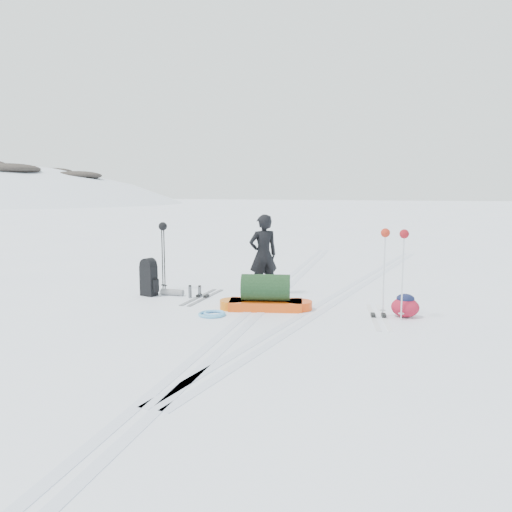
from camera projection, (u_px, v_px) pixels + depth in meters
The scene contains 13 objects.
ground at pixel (265, 303), 9.79m from camera, with size 200.00×200.00×0.00m, color white.
ski_tracks at pixel (305, 296), 10.41m from camera, with size 3.38×17.97×0.01m.
skier at pixel (263, 255), 10.47m from camera, with size 0.62×0.41×1.71m, color black.
pulk_sled at pixel (266, 296), 9.28m from camera, with size 1.80×0.91×0.66m.
expedition_rucksack at pixel (152, 278), 10.47m from camera, with size 0.88×0.40×0.80m.
ski_poles_black at pixel (163, 235), 10.93m from camera, with size 0.21×0.19×1.52m.
ski_poles_silver at pixel (394, 244), 8.49m from camera, with size 0.47×0.28×1.56m.
touring_skis_grey at pixel (203, 297), 10.33m from camera, with size 0.27×1.67×0.06m.
touring_skis_white at pixel (378, 317), 8.71m from camera, with size 0.64×1.84×0.07m.
rope_coil at pixel (213, 314), 8.86m from camera, with size 0.59×0.59×0.06m.
small_daypack at pixel (405, 306), 8.72m from camera, with size 0.52×0.41×0.41m.
thermos_pair at pixel (195, 292), 10.31m from camera, with size 0.23×0.20×0.27m.
stuff_sack at pixel (256, 297), 9.81m from camera, with size 0.37×0.29×0.22m.
Camera 1 is at (2.98, -9.11, 2.21)m, focal length 35.00 mm.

